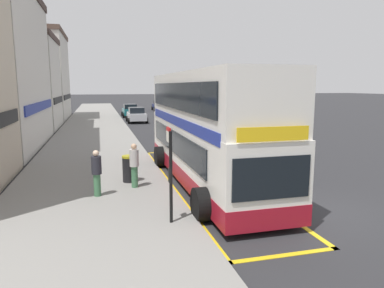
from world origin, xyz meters
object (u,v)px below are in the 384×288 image
Objects in this scene: parked_car_navy_behind at (159,106)px; litter_bin at (129,169)px; double_decker_bus at (206,132)px; bus_stop_sign at (170,167)px; parked_car_teal_far at (130,111)px; pedestrian_further_back at (97,171)px; pedestrian_waiting_near_sign at (134,164)px; parked_car_silver_across at (136,115)px.

litter_bin is (-8.29, -42.12, -0.13)m from parked_car_navy_behind.
double_decker_bus is 2.70× the size of parked_car_navy_behind.
bus_stop_sign is 47.22m from parked_car_navy_behind.
parked_car_teal_far is at bearing -116.59° from parked_car_navy_behind.
pedestrian_further_back is at bearing -163.28° from double_decker_bus.
bus_stop_sign is 1.59× the size of pedestrian_waiting_near_sign.
pedestrian_waiting_near_sign reaches higher than parked_car_navy_behind.
litter_bin is (-0.13, 0.85, -0.37)m from pedestrian_waiting_near_sign.
parked_car_navy_behind is 43.74m from pedestrian_waiting_near_sign.
litter_bin is (-2.80, -31.53, -0.13)m from parked_car_teal_far.
bus_stop_sign is at bearing -92.36° from parked_car_teal_far.
double_decker_bus reaches higher than parked_car_teal_far.
parked_car_teal_far is at bearing 85.29° from pedestrian_waiting_near_sign.
bus_stop_sign is 1.64× the size of pedestrian_further_back.
double_decker_bus is 3.38m from litter_bin.
double_decker_bus is 4.32× the size of bus_stop_sign.
parked_car_silver_across is 24.62m from litter_bin.
litter_bin is (-2.84, -24.45, -0.13)m from parked_car_silver_across.
parked_car_teal_far is at bearing 86.77° from bus_stop_sign.
parked_car_silver_across is at bearing -106.31° from parked_car_navy_behind.
parked_car_teal_far is 1.00× the size of parked_car_silver_across.
parked_car_navy_behind is at bearing 80.82° from bus_stop_sign.
double_decker_bus is 7.08× the size of pedestrian_further_back.
pedestrian_waiting_near_sign reaches higher than pedestrian_further_back.
parked_car_silver_across is 2.54× the size of pedestrian_waiting_near_sign.
pedestrian_further_back is (-4.28, -1.28, -1.06)m from double_decker_bus.
bus_stop_sign is 0.62× the size of parked_car_navy_behind.
double_decker_bus is 42.76m from parked_car_navy_behind.
bus_stop_sign reaches higher than parked_car_silver_across.
litter_bin is at bearing 98.73° from pedestrian_waiting_near_sign.
pedestrian_waiting_near_sign is at bearing -169.22° from double_decker_bus.
bus_stop_sign is at bearing -80.30° from litter_bin.
pedestrian_waiting_near_sign is (-2.93, -0.56, -1.03)m from double_decker_bus.
pedestrian_further_back reaches higher than parked_car_navy_behind.
litter_bin is (-0.77, 4.48, -1.03)m from bus_stop_sign.
litter_bin is at bearing 174.51° from double_decker_bus.
pedestrian_further_back reaches higher than parked_car_silver_across.
parked_car_silver_across is 18.49m from parked_car_navy_behind.
bus_stop_sign is 3.74m from pedestrian_waiting_near_sign.
parked_car_teal_far is 32.50m from pedestrian_waiting_near_sign.
pedestrian_further_back is 1.53× the size of litter_bin.
double_decker_bus reaches higher than pedestrian_waiting_near_sign.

